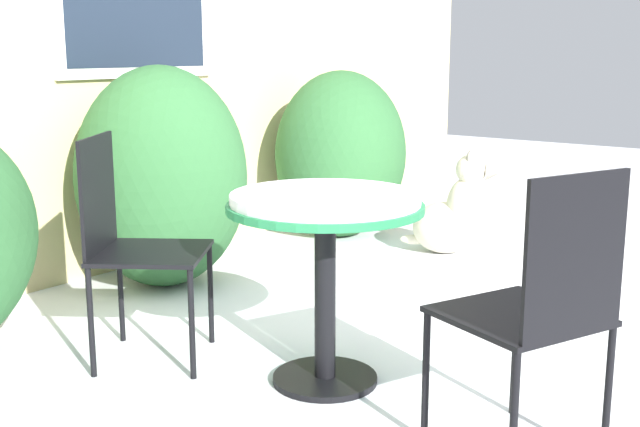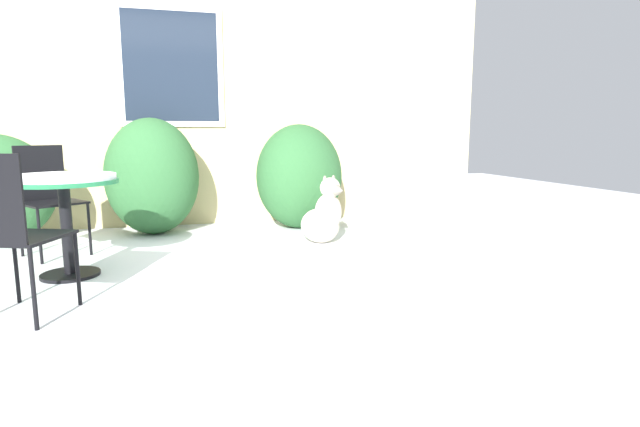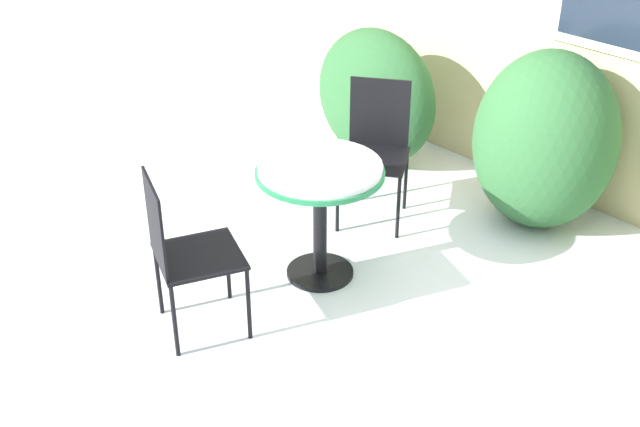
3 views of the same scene
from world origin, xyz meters
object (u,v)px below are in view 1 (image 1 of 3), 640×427
(patio_chair_far_side, at_px, (539,304))
(dog, at_px, (453,216))
(patio_table, at_px, (325,229))
(patio_chair_near_table, at_px, (131,238))

(patio_chair_far_side, height_order, dog, patio_chair_far_side)
(patio_table, height_order, dog, patio_table)
(patio_table, distance_m, patio_chair_far_side, 0.91)
(patio_chair_far_side, bearing_deg, patio_chair_near_table, -62.17)
(patio_chair_near_table, height_order, dog, patio_chair_near_table)
(patio_chair_far_side, xyz_separation_m, dog, (2.20, 1.49, -0.28))
(patio_chair_far_side, bearing_deg, dog, -125.02)
(patio_chair_near_table, distance_m, patio_chair_far_side, 1.69)
(patio_table, xyz_separation_m, dog, (2.11, 0.59, -0.37))
(patio_chair_near_table, distance_m, dog, 2.43)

